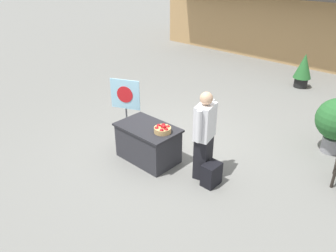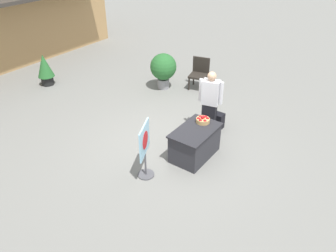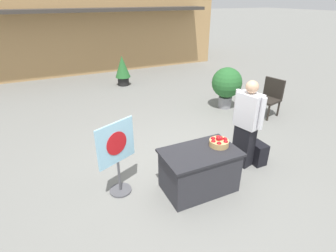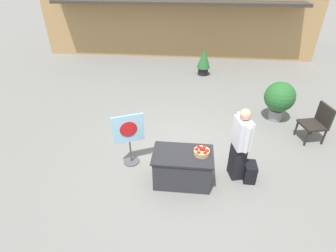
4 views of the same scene
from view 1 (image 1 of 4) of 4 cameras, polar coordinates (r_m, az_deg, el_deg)
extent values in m
plane|color=slate|center=(7.02, 0.91, -3.44)|extent=(120.00, 120.00, 0.00)
cube|color=tan|center=(14.95, 25.46, 18.62)|extent=(12.29, 4.39, 3.96)
cube|color=#2D2D33|center=(6.42, -3.48, -3.13)|extent=(1.14, 0.71, 0.68)
cube|color=#242428|center=(6.25, -3.57, -0.28)|extent=(1.22, 0.76, 0.04)
cylinder|color=tan|center=(6.00, -0.96, -0.69)|extent=(0.31, 0.31, 0.10)
sphere|color=#A30F14|center=(5.91, -0.29, -0.71)|extent=(0.08, 0.08, 0.08)
sphere|color=red|center=(6.02, 0.00, -0.18)|extent=(0.08, 0.08, 0.08)
sphere|color=#A30F14|center=(6.08, -0.78, 0.11)|extent=(0.08, 0.08, 0.08)
sphere|color=#A30F14|center=(6.06, -1.63, 0.00)|extent=(0.08, 0.08, 0.08)
sphere|color=#A30F14|center=(5.97, -1.98, -0.44)|extent=(0.08, 0.08, 0.08)
sphere|color=#A30F14|center=(5.89, -1.10, -0.83)|extent=(0.08, 0.08, 0.08)
sphere|color=#A30F14|center=(5.98, -0.94, -0.01)|extent=(0.08, 0.08, 0.08)
sphere|color=red|center=(5.96, -0.70, -0.14)|extent=(0.08, 0.08, 0.08)
cube|color=black|center=(5.93, 6.12, -5.40)|extent=(0.31, 0.39, 0.79)
cube|color=silver|center=(5.58, 6.47, 0.74)|extent=(0.35, 0.47, 0.62)
sphere|color=tan|center=(5.41, 6.71, 4.80)|extent=(0.22, 0.22, 0.22)
cylinder|color=silver|center=(5.36, 5.39, -0.10)|extent=(0.09, 0.09, 0.57)
cylinder|color=silver|center=(5.79, 7.50, 1.97)|extent=(0.09, 0.09, 0.57)
cube|color=black|center=(5.83, 7.57, -8.33)|extent=(0.24, 0.34, 0.42)
cylinder|color=#4C4C51|center=(7.65, -7.07, -0.78)|extent=(0.36, 0.36, 0.03)
cylinder|color=#4C4C51|center=(7.52, -7.19, 1.17)|extent=(0.04, 0.04, 0.55)
cube|color=#99D1EA|center=(7.27, -7.47, 5.50)|extent=(0.64, 0.31, 0.67)
cylinder|color=red|center=(7.26, -7.54, 5.44)|extent=(0.35, 0.16, 0.38)
cylinder|color=#28231E|center=(6.39, 26.90, -7.98)|extent=(0.05, 0.05, 0.42)
cylinder|color=#28231E|center=(6.79, 27.26, -5.92)|extent=(0.05, 0.05, 0.42)
cylinder|color=black|center=(11.02, 22.11, 7.05)|extent=(0.40, 0.40, 0.30)
cone|color=#28662D|center=(10.87, 22.59, 9.63)|extent=(0.53, 0.53, 0.75)
cylinder|color=gray|center=(7.54, 26.51, -2.89)|extent=(0.37, 0.37, 0.32)
camera|label=2|loc=(9.48, -48.35, 25.67)|focal=35.00mm
camera|label=3|loc=(6.09, -40.31, 14.66)|focal=28.00mm
camera|label=4|loc=(3.98, -56.95, 22.38)|focal=28.00mm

